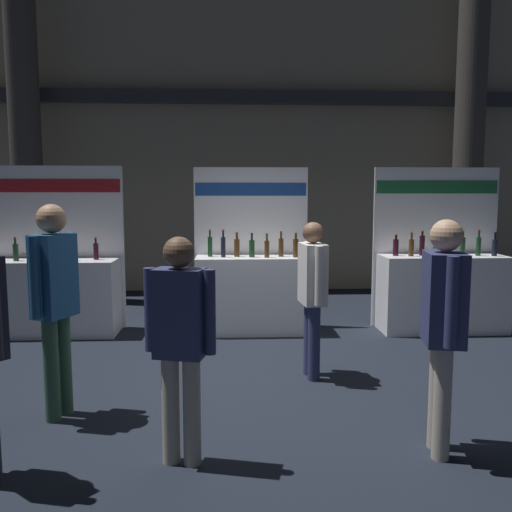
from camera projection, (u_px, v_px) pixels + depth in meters
ground_plane at (269, 373)px, 5.55m from camera, size 24.00×24.00×0.00m
hall_colonnade at (250, 119)px, 10.11m from camera, size 11.12×1.23×6.74m
exhibitor_booth_0 at (47, 290)px, 7.10m from camera, size 1.98×0.66×2.28m
exhibitor_booth_1 at (252, 288)px, 7.23m from camera, size 1.60×0.66×2.26m
exhibitor_booth_2 at (441, 287)px, 7.28m from camera, size 1.78×0.66×2.26m
visitor_2 at (55, 293)px, 4.34m from camera, size 0.34×0.48×1.80m
visitor_3 at (312, 286)px, 5.34m from camera, size 0.26×0.57×1.60m
visitor_5 at (443, 315)px, 3.73m from camera, size 0.33×0.55×1.70m
visitor_7 at (180, 334)px, 3.59m from camera, size 0.49×0.28×1.60m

